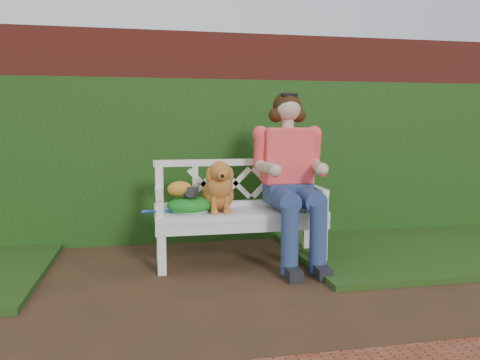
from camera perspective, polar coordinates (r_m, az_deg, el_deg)
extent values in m
plane|color=#342317|center=(3.48, -6.64, -14.13)|extent=(60.00, 60.00, 0.00)
cube|color=maroon|center=(5.15, -8.49, 5.18)|extent=(10.00, 0.30, 2.20)
cube|color=#2B6319|center=(4.94, -8.32, 2.22)|extent=(10.00, 0.18, 1.70)
cube|color=#1A3613|center=(5.06, 20.94, -7.54)|extent=(2.60, 2.00, 0.05)
cube|color=#272626|center=(4.05, -6.11, -1.44)|extent=(0.15, 0.13, 0.09)
ellipsoid|color=#C67E23|center=(4.06, -7.35, -1.09)|extent=(0.26, 0.23, 0.14)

